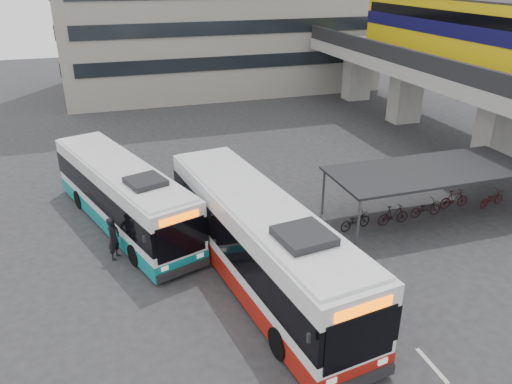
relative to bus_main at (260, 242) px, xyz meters
name	(u,v)px	position (x,y,z in m)	size (l,w,h in m)	color
ground	(289,277)	(1.22, -0.13, -1.77)	(120.00, 120.00, 0.00)	#28282B
viaduct	(462,54)	(18.22, 12.12, 4.46)	(8.00, 32.00, 9.68)	gray
bike_shelter	(428,188)	(9.72, 2.87, -0.25)	(10.00, 4.00, 2.54)	#595B60
road_markings	(382,309)	(3.72, -3.13, -1.77)	(0.15, 7.60, 0.01)	beige
bus_main	(260,242)	(0.00, 0.00, 0.00)	(4.50, 13.16, 3.82)	white
bus_teal	(123,195)	(-4.70, 6.55, -0.20)	(6.04, 11.65, 3.39)	white
pedestrian	(114,238)	(-5.36, 3.55, -0.80)	(0.71, 0.47, 1.94)	black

